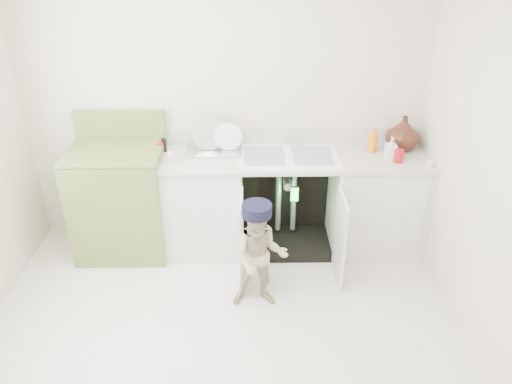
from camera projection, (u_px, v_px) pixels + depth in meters
ground at (221, 338)px, 3.62m from camera, size 3.50×3.50×0.00m
room_shell at (214, 187)px, 3.02m from camera, size 6.00×5.50×1.26m
counter_run at (290, 200)px, 4.47m from camera, size 2.44×1.02×1.20m
avocado_stove at (121, 199)px, 4.41m from camera, size 0.79×0.65×1.23m
repair_worker at (260, 256)px, 3.75m from camera, size 0.54×0.65×0.89m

